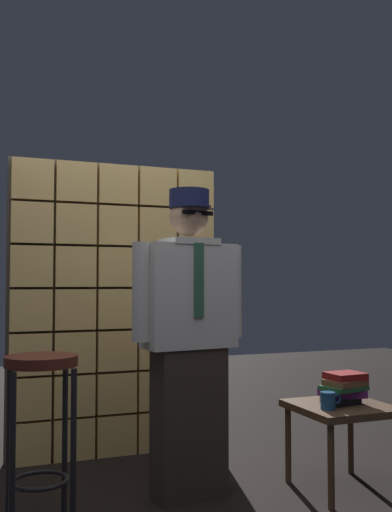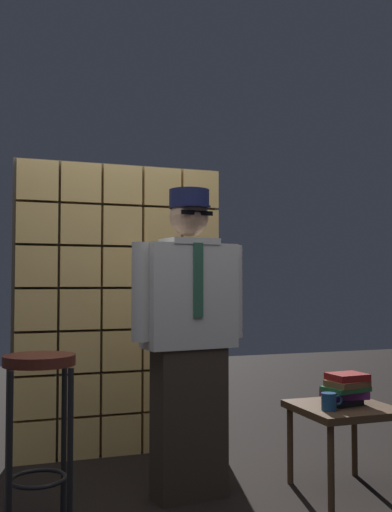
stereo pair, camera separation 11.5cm
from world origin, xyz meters
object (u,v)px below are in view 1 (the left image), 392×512
(standing_person, at_px, (189,335))
(coffee_mug, at_px, (328,401))
(book_stack, at_px, (343,388))
(side_table, at_px, (341,415))
(bar_stool, at_px, (41,401))

(standing_person, xyz_separation_m, coffee_mug, (0.70, -0.30, -0.35))
(coffee_mug, bearing_deg, book_stack, 30.56)
(coffee_mug, bearing_deg, side_table, 31.96)
(bar_stool, height_order, coffee_mug, bar_stool)
(standing_person, height_order, book_stack, standing_person)
(bar_stool, relative_size, book_stack, 3.14)
(bar_stool, relative_size, coffee_mug, 6.58)
(standing_person, xyz_separation_m, book_stack, (0.87, -0.20, -0.31))
(bar_stool, bearing_deg, side_table, -0.27)
(side_table, relative_size, coffee_mug, 4.13)
(standing_person, relative_size, coffee_mug, 13.43)
(side_table, bearing_deg, bar_stool, 179.73)
(standing_person, xyz_separation_m, bar_stool, (-0.82, -0.20, -0.27))
(side_table, height_order, book_stack, book_stack)
(side_table, distance_m, coffee_mug, 0.20)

